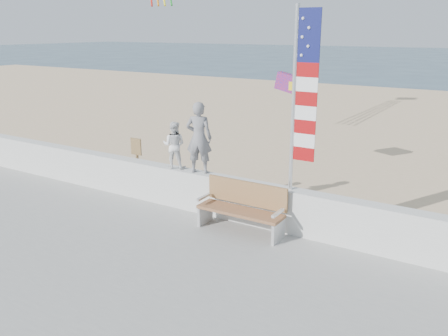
% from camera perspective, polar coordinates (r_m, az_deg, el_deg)
% --- Properties ---
extents(ground, '(220.00, 220.00, 0.00)m').
position_cam_1_polar(ground, '(9.12, -7.12, -10.74)').
color(ground, '#2C4658').
rests_on(ground, ground).
extents(sand, '(90.00, 40.00, 0.08)m').
position_cam_1_polar(sand, '(16.64, 12.47, 1.77)').
color(sand, beige).
rests_on(sand, ground).
extents(seawall, '(30.00, 0.35, 0.90)m').
position_cam_1_polar(seawall, '(10.37, -0.37, -3.39)').
color(seawall, silver).
rests_on(seawall, boardwalk).
extents(adult, '(0.66, 0.54, 1.58)m').
position_cam_1_polar(adult, '(10.32, -3.04, 3.66)').
color(adult, gray).
rests_on(adult, seawall).
extents(child, '(0.63, 0.56, 1.08)m').
position_cam_1_polar(child, '(10.77, -6.02, 2.77)').
color(child, white).
rests_on(child, seawall).
extents(bench, '(1.80, 0.57, 1.00)m').
position_cam_1_polar(bench, '(9.60, 2.24, -4.68)').
color(bench, '#91603F').
rests_on(bench, boardwalk).
extents(flag, '(0.50, 0.08, 3.50)m').
position_cam_1_polar(flag, '(9.03, 9.17, 8.89)').
color(flag, white).
rests_on(flag, seawall).
extents(parafoil_kite, '(0.96, 0.28, 0.65)m').
position_cam_1_polar(parafoil_kite, '(13.59, 8.18, 9.96)').
color(parafoil_kite, red).
rests_on(parafoil_kite, ground).
extents(sign, '(0.32, 0.07, 1.46)m').
position_cam_1_polar(sign, '(12.08, -10.41, 0.79)').
color(sign, brown).
rests_on(sign, sand).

